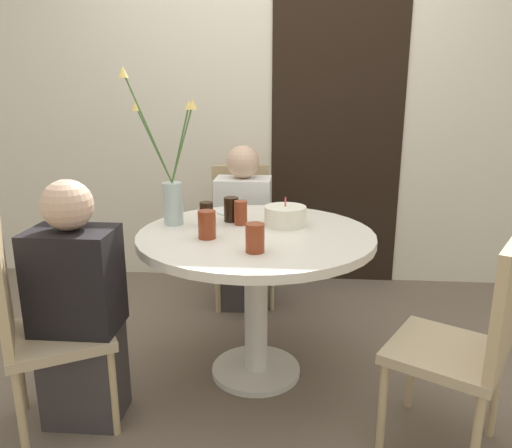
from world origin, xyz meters
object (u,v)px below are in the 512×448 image
Objects in this scene: chair_left_flank at (470,338)px; person_guest at (243,234)px; birthday_cake at (285,216)px; person_woman at (78,313)px; drink_glass_2 at (255,238)px; drink_glass_4 at (231,209)px; chair_right_flank at (242,227)px; side_plate at (232,212)px; flower_vase at (170,185)px; drink_glass_3 at (206,214)px; drink_glass_1 at (207,225)px; chair_far_back at (36,320)px; drink_glass_0 at (241,213)px.

person_guest is (-0.98, 1.28, -0.00)m from chair_left_flank.
person_woman is (-0.83, -0.53, -0.29)m from birthday_cake.
person_woman reaches higher than chair_left_flank.
drink_glass_4 reaches higher than drink_glass_2.
chair_right_flank is 5.29× the size of side_plate.
drink_glass_4 is 0.12× the size of person_woman.
flower_vase is 0.22m from drink_glass_3.
drink_glass_1 is 0.29m from drink_glass_2.
drink_glass_4 reaches higher than side_plate.
drink_glass_2 is (0.86, 0.20, 0.30)m from chair_far_back.
side_plate is 0.97m from person_woman.
chair_right_flank is 7.39× the size of drink_glass_3.
chair_right_flank is 1.29m from drink_glass_2.
birthday_cake is 1.69× the size of drink_glass_2.
chair_left_flank is 1.15m from drink_glass_1.
drink_glass_3 is at bearing -107.11° from side_plate.
drink_glass_4 is at bearing 44.61° from drink_glass_3.
chair_right_flank reaches higher than drink_glass_1.
flower_vase reaches higher than person_woman.
flower_vase is at bearing -134.99° from side_plate.
flower_vase is (-1.25, 0.59, 0.44)m from chair_left_flank.
drink_glass_3 is at bearing -172.95° from birthday_cake.
chair_right_flank is 1.10m from drink_glass_1.
birthday_cake is at bearing -12.15° from drink_glass_4.
drink_glass_2 is 1.00× the size of drink_glass_3.
chair_far_back is at bearing -59.89° from chair_left_flank.
chair_left_flank is 1.22m from drink_glass_4.
chair_far_back is 1.19× the size of flower_vase.
person_guest reaches higher than drink_glass_0.
flower_vase is at bearing 173.75° from drink_glass_3.
drink_glass_4 is at bearing -83.50° from side_plate.
drink_glass_0 is (0.07, -0.24, 0.05)m from side_plate.
chair_far_back reaches higher than side_plate.
chair_far_back is at bearing -141.05° from drink_glass_0.
drink_glass_4 reaches higher than drink_glass_0.
chair_left_flank is 7.04× the size of drink_glass_1.
drink_glass_3 is at bearing -87.54° from chair_left_flank.
birthday_cake reaches higher than drink_glass_3.
chair_right_flank is 1.19× the size of flower_vase.
flower_vase is at bearing 61.00° from person_woman.
birthday_cake is 0.38m from drink_glass_3.
chair_right_flank is 7.49× the size of drink_glass_0.
chair_far_back is 1.11m from side_plate.
drink_glass_2 is (-0.81, 0.21, 0.30)m from chair_left_flank.
side_plate is at bearing -99.01° from chair_right_flank.
chair_right_flank is 1.00× the size of chair_far_back.
person_woman is (-0.45, -0.48, -0.30)m from drink_glass_3.
drink_glass_4 is (0.07, 0.30, -0.00)m from drink_glass_1.
flower_vase reaches higher than chair_left_flank.
person_guest reaches higher than drink_glass_3.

